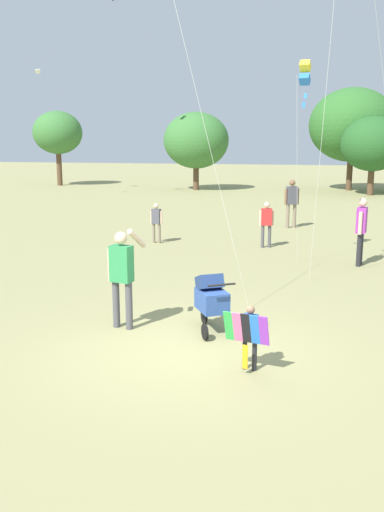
{
  "coord_description": "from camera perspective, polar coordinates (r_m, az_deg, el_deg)",
  "views": [
    {
      "loc": [
        1.67,
        -8.23,
        3.36
      ],
      "look_at": [
        -0.18,
        1.11,
        1.3
      ],
      "focal_mm": 39.06,
      "sensor_mm": 36.0,
      "label": 1
    }
  ],
  "objects": [
    {
      "name": "ground_plane",
      "position": [
        9.05,
        -0.23,
        -9.6
      ],
      "size": [
        120.0,
        120.0,
        0.0
      ],
      "primitive_type": "plane",
      "color": "#938E5B"
    },
    {
      "name": "child_with_butterfly_kite",
      "position": [
        8.13,
        5.88,
        -7.72
      ],
      "size": [
        0.67,
        0.42,
        0.98
      ],
      "color": "#232328",
      "rests_on": "ground"
    },
    {
      "name": "person_couple_left",
      "position": [
        21.01,
        10.18,
        5.71
      ],
      "size": [
        0.52,
        0.39,
        1.79
      ],
      "color": "#7F705B",
      "rests_on": "ground"
    },
    {
      "name": "person_back_turned",
      "position": [
        17.78,
        -3.67,
        3.73
      ],
      "size": [
        0.4,
        0.22,
        1.27
      ],
      "color": "#7F705B",
      "rests_on": "ground"
    },
    {
      "name": "kite_green_novelty",
      "position": [
        15.02,
        11.48,
        17.77
      ],
      "size": [
        0.33,
        1.46,
        5.23
      ],
      "color": "yellow",
      "rests_on": "ground"
    },
    {
      "name": "person_red_shirt",
      "position": [
        15.23,
        16.95,
        2.96
      ],
      "size": [
        0.32,
        0.56,
        1.79
      ],
      "color": "#232328",
      "rests_on": "ground"
    },
    {
      "name": "person_adult_flyer",
      "position": [
        9.81,
        -7.2,
        -1.51
      ],
      "size": [
        0.64,
        0.53,
        1.82
      ],
      "color": "#4C4C51",
      "rests_on": "ground"
    },
    {
      "name": "stroller",
      "position": [
        9.71,
        2.01,
        -4.27
      ],
      "size": [
        0.85,
        1.09,
        1.03
      ],
      "color": "black",
      "rests_on": "ground"
    },
    {
      "name": "person_kid_running",
      "position": [
        17.14,
        7.64,
        3.59
      ],
      "size": [
        0.43,
        0.27,
        1.4
      ],
      "color": "#4C4C51",
      "rests_on": "ground"
    }
  ]
}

